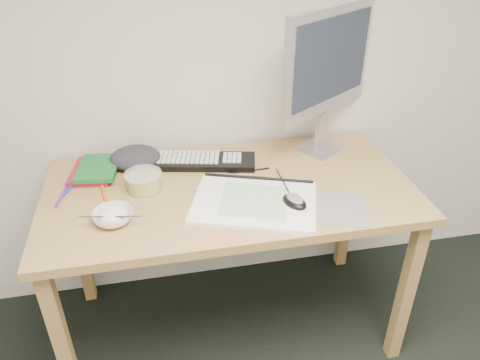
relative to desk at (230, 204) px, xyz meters
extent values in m
plane|color=beige|center=(0.24, 0.37, 0.63)|extent=(3.60, 0.00, 3.60)
cube|color=#A2814A|center=(-0.65, -0.30, -0.31)|extent=(0.05, 0.05, 0.71)
cube|color=#A2814A|center=(0.65, -0.30, -0.31)|extent=(0.05, 0.05, 0.71)
cube|color=#A2814A|center=(-0.65, 0.30, -0.31)|extent=(0.05, 0.05, 0.71)
cube|color=#A2814A|center=(0.65, 0.30, -0.31)|extent=(0.05, 0.05, 0.71)
cube|color=#A2814A|center=(0.00, 0.00, 0.06)|extent=(1.40, 0.70, 0.03)
cube|color=gray|center=(0.34, -0.21, 0.08)|extent=(0.28, 0.27, 0.00)
cube|color=white|center=(0.07, -0.13, 0.09)|extent=(0.52, 0.44, 0.01)
cube|color=black|center=(-0.08, 0.19, 0.09)|extent=(0.45, 0.22, 0.03)
cube|color=silver|center=(0.44, 0.23, 0.09)|extent=(0.24, 0.23, 0.01)
cube|color=silver|center=(0.44, 0.23, 0.17)|extent=(0.06, 0.05, 0.17)
cube|color=silver|center=(0.44, 0.23, 0.48)|extent=(0.45, 0.32, 0.42)
cube|color=black|center=(0.44, 0.23, 0.48)|extent=(0.39, 0.26, 0.33)
ellipsoid|color=black|center=(0.20, -0.17, 0.11)|extent=(0.10, 0.12, 0.04)
imported|color=white|center=(-0.43, -0.14, 0.10)|extent=(0.15, 0.15, 0.04)
cylinder|color=silver|center=(-0.43, -0.17, 0.13)|extent=(0.21, 0.05, 0.02)
cylinder|color=gold|center=(-0.32, 0.05, 0.12)|extent=(0.15, 0.15, 0.07)
cube|color=maroon|center=(-0.52, 0.20, 0.09)|extent=(0.19, 0.23, 0.02)
cube|color=#186028|center=(-0.49, 0.19, 0.11)|extent=(0.17, 0.22, 0.02)
ellipsoid|color=#272A2F|center=(-0.35, 0.24, 0.12)|extent=(0.18, 0.15, 0.07)
cylinder|color=pink|center=(-0.06, 0.01, 0.09)|extent=(0.16, 0.02, 0.01)
cylinder|color=#A57D57|center=(0.08, 0.07, 0.09)|extent=(0.17, 0.05, 0.01)
cylinder|color=black|center=(0.09, 0.10, 0.09)|extent=(0.18, 0.02, 0.01)
cylinder|color=#1C379A|center=(-0.60, 0.09, 0.09)|extent=(0.06, 0.11, 0.01)
cylinder|color=#DC5819|center=(-0.47, 0.05, 0.09)|extent=(0.03, 0.13, 0.01)
cylinder|color=#5A2382|center=(-0.62, 0.05, 0.09)|extent=(0.03, 0.12, 0.01)
camera|label=1|loc=(-0.26, -1.48, 1.04)|focal=35.00mm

